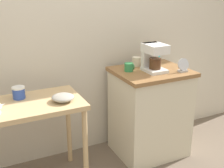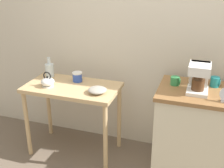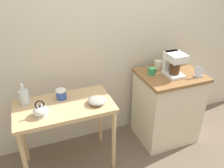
{
  "view_description": "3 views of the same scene",
  "coord_description": "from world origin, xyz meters",
  "px_view_note": "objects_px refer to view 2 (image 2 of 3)",
  "views": [
    {
      "loc": [
        -0.97,
        -2.24,
        1.7
      ],
      "look_at": [
        0.08,
        -0.08,
        0.85
      ],
      "focal_mm": 47.43,
      "sensor_mm": 36.0,
      "label": 1
    },
    {
      "loc": [
        0.59,
        -2.49,
        1.95
      ],
      "look_at": [
        -0.24,
        -0.02,
        0.86
      ],
      "focal_mm": 47.09,
      "sensor_mm": 36.0,
      "label": 2
    },
    {
      "loc": [
        -0.92,
        -1.96,
        2.05
      ],
      "look_at": [
        -0.19,
        -0.06,
        0.94
      ],
      "focal_mm": 37.8,
      "sensor_mm": 36.0,
      "label": 3
    }
  ],
  "objects_px": {
    "mug_dark_teal": "(215,82)",
    "canister_enamel": "(77,77)",
    "glass_carafe_vase": "(50,70)",
    "mug_tall_green": "(175,81)",
    "teakettle": "(48,82)",
    "mug_small_cream": "(194,78)",
    "coffee_maker": "(199,76)",
    "bowl_stoneware": "(97,90)"
  },
  "relations": [
    {
      "from": "glass_carafe_vase",
      "to": "coffee_maker",
      "type": "height_order",
      "value": "coffee_maker"
    },
    {
      "from": "bowl_stoneware",
      "to": "mug_dark_teal",
      "type": "xyz_separation_m",
      "value": [
        1.06,
        0.26,
        0.12
      ]
    },
    {
      "from": "mug_tall_green",
      "to": "bowl_stoneware",
      "type": "bearing_deg",
      "value": -165.29
    },
    {
      "from": "mug_dark_teal",
      "to": "bowl_stoneware",
      "type": "bearing_deg",
      "value": -166.28
    },
    {
      "from": "coffee_maker",
      "to": "bowl_stoneware",
      "type": "bearing_deg",
      "value": -174.15
    },
    {
      "from": "glass_carafe_vase",
      "to": "mug_dark_teal",
      "type": "bearing_deg",
      "value": 0.28
    },
    {
      "from": "teakettle",
      "to": "mug_tall_green",
      "type": "height_order",
      "value": "mug_tall_green"
    },
    {
      "from": "glass_carafe_vase",
      "to": "mug_tall_green",
      "type": "height_order",
      "value": "glass_carafe_vase"
    },
    {
      "from": "coffee_maker",
      "to": "canister_enamel",
      "type": "bearing_deg",
      "value": 174.37
    },
    {
      "from": "coffee_maker",
      "to": "mug_small_cream",
      "type": "height_order",
      "value": "coffee_maker"
    },
    {
      "from": "glass_carafe_vase",
      "to": "mug_dark_teal",
      "type": "height_order",
      "value": "glass_carafe_vase"
    },
    {
      "from": "mug_small_cream",
      "to": "bowl_stoneware",
      "type": "bearing_deg",
      "value": -160.22
    },
    {
      "from": "teakettle",
      "to": "mug_dark_teal",
      "type": "height_order",
      "value": "mug_dark_teal"
    },
    {
      "from": "glass_carafe_vase",
      "to": "canister_enamel",
      "type": "xyz_separation_m",
      "value": [
        0.35,
        -0.04,
        -0.03
      ]
    },
    {
      "from": "teakettle",
      "to": "mug_small_cream",
      "type": "xyz_separation_m",
      "value": [
        1.39,
        0.32,
        0.1
      ]
    },
    {
      "from": "bowl_stoneware",
      "to": "canister_enamel",
      "type": "xyz_separation_m",
      "value": [
        -0.31,
        0.21,
        0.02
      ]
    },
    {
      "from": "coffee_maker",
      "to": "mug_tall_green",
      "type": "relative_size",
      "value": 2.85
    },
    {
      "from": "canister_enamel",
      "to": "mug_dark_teal",
      "type": "xyz_separation_m",
      "value": [
        1.36,
        0.04,
        0.1
      ]
    },
    {
      "from": "glass_carafe_vase",
      "to": "mug_tall_green",
      "type": "relative_size",
      "value": 2.39
    },
    {
      "from": "mug_small_cream",
      "to": "mug_dark_teal",
      "type": "xyz_separation_m",
      "value": [
        0.19,
        -0.05,
        0.0
      ]
    },
    {
      "from": "glass_carafe_vase",
      "to": "mug_dark_teal",
      "type": "relative_size",
      "value": 2.35
    },
    {
      "from": "bowl_stoneware",
      "to": "teakettle",
      "type": "distance_m",
      "value": 0.53
    },
    {
      "from": "coffee_maker",
      "to": "teakettle",
      "type": "bearing_deg",
      "value": -175.94
    },
    {
      "from": "coffee_maker",
      "to": "mug_dark_teal",
      "type": "distance_m",
      "value": 0.24
    },
    {
      "from": "mug_dark_teal",
      "to": "mug_tall_green",
      "type": "xyz_separation_m",
      "value": [
        -0.35,
        -0.07,
        -0.01
      ]
    },
    {
      "from": "glass_carafe_vase",
      "to": "mug_small_cream",
      "type": "height_order",
      "value": "glass_carafe_vase"
    },
    {
      "from": "mug_dark_teal",
      "to": "mug_tall_green",
      "type": "height_order",
      "value": "mug_dark_teal"
    },
    {
      "from": "glass_carafe_vase",
      "to": "coffee_maker",
      "type": "xyz_separation_m",
      "value": [
        1.57,
        -0.16,
        0.17
      ]
    },
    {
      "from": "canister_enamel",
      "to": "bowl_stoneware",
      "type": "bearing_deg",
      "value": -34.83
    },
    {
      "from": "bowl_stoneware",
      "to": "teakettle",
      "type": "bearing_deg",
      "value": -179.03
    },
    {
      "from": "coffee_maker",
      "to": "glass_carafe_vase",
      "type": "bearing_deg",
      "value": 174.31
    },
    {
      "from": "teakettle",
      "to": "glass_carafe_vase",
      "type": "bearing_deg",
      "value": 115.85
    },
    {
      "from": "glass_carafe_vase",
      "to": "mug_dark_teal",
      "type": "distance_m",
      "value": 1.71
    },
    {
      "from": "canister_enamel",
      "to": "mug_tall_green",
      "type": "distance_m",
      "value": 1.02
    },
    {
      "from": "bowl_stoneware",
      "to": "teakettle",
      "type": "xyz_separation_m",
      "value": [
        -0.53,
        -0.01,
        0.02
      ]
    },
    {
      "from": "teakettle",
      "to": "glass_carafe_vase",
      "type": "xyz_separation_m",
      "value": [
        -0.13,
        0.26,
        0.03
      ]
    },
    {
      "from": "mug_tall_green",
      "to": "teakettle",
      "type": "bearing_deg",
      "value": -171.07
    },
    {
      "from": "mug_dark_teal",
      "to": "canister_enamel",
      "type": "bearing_deg",
      "value": -178.14
    },
    {
      "from": "canister_enamel",
      "to": "mug_dark_teal",
      "type": "distance_m",
      "value": 1.37
    },
    {
      "from": "teakettle",
      "to": "canister_enamel",
      "type": "height_order",
      "value": "teakettle"
    },
    {
      "from": "canister_enamel",
      "to": "mug_dark_teal",
      "type": "height_order",
      "value": "mug_dark_teal"
    },
    {
      "from": "bowl_stoneware",
      "to": "coffee_maker",
      "type": "distance_m",
      "value": 0.94
    }
  ]
}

